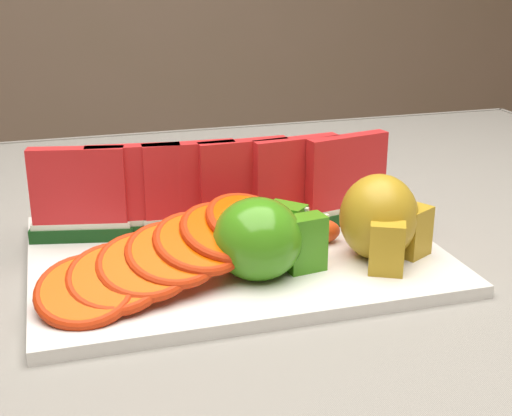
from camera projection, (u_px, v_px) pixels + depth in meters
table at (160, 340)px, 0.77m from camera, size 1.40×0.90×0.75m
tablecloth at (158, 288)px, 0.75m from camera, size 1.53×1.03×0.20m
platter at (235, 253)px, 0.72m from camera, size 0.40×0.30×0.01m
apple_cluster at (264, 239)px, 0.65m from camera, size 0.12×0.10×0.08m
pear_cluster at (381, 220)px, 0.68m from camera, size 0.10×0.10×0.08m
side_plate at (311, 174)px, 0.98m from camera, size 0.20×0.20×0.01m
watermelon_row at (217, 189)px, 0.75m from camera, size 0.39×0.07×0.10m
orange_fan_front at (173, 254)px, 0.63m from camera, size 0.26×0.16×0.07m
orange_fan_back at (166, 195)px, 0.82m from camera, size 0.23×0.10×0.04m
tangerine_segments at (238, 235)px, 0.72m from camera, size 0.22×0.07×0.03m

